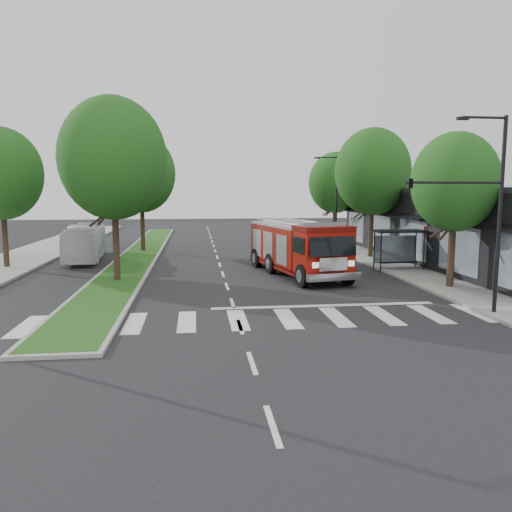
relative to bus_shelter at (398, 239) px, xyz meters
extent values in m
plane|color=black|center=(-11.20, -8.15, -2.04)|extent=(140.00, 140.00, 0.00)
cube|color=gray|center=(1.30, 1.85, -1.96)|extent=(5.00, 80.00, 0.15)
cube|color=gray|center=(-17.20, 9.85, -1.97)|extent=(3.00, 50.00, 0.14)
cube|color=#284A15|center=(-17.20, 9.85, -1.89)|extent=(2.60, 49.50, 0.02)
cube|color=black|center=(5.80, 1.85, 0.46)|extent=(8.00, 30.00, 5.00)
cylinder|color=black|center=(-1.40, -0.75, -0.79)|extent=(0.08, 0.08, 2.50)
cylinder|color=black|center=(1.40, -0.75, -0.79)|extent=(0.08, 0.08, 2.50)
cylinder|color=black|center=(-1.40, 0.45, -0.79)|extent=(0.08, 0.08, 2.50)
cylinder|color=black|center=(1.40, 0.45, -0.79)|extent=(0.08, 0.08, 2.50)
cube|color=black|center=(0.00, -0.15, 0.51)|extent=(3.20, 1.60, 0.12)
cube|color=#8C99A5|center=(0.00, 0.55, -0.74)|extent=(2.80, 0.04, 1.80)
cube|color=black|center=(0.00, -0.15, -1.49)|extent=(2.40, 0.40, 0.08)
cylinder|color=black|center=(0.30, -6.15, -0.17)|extent=(0.36, 0.36, 3.74)
ellipsoid|color=#11390F|center=(0.30, -6.15, 3.49)|extent=(4.40, 4.40, 5.06)
cylinder|color=black|center=(0.30, 5.85, 0.16)|extent=(0.36, 0.36, 4.40)
ellipsoid|color=#11390F|center=(0.30, 5.85, 4.46)|extent=(5.60, 5.60, 6.44)
cylinder|color=black|center=(0.30, 15.85, -0.06)|extent=(0.36, 0.36, 3.96)
ellipsoid|color=#11390F|center=(0.30, 15.85, 3.81)|extent=(5.00, 5.00, 5.75)
cylinder|color=black|center=(-17.20, -2.15, 0.27)|extent=(0.36, 0.36, 4.62)
ellipsoid|color=#11390F|center=(-17.20, -2.15, 4.79)|extent=(5.80, 5.80, 6.67)
cylinder|color=black|center=(-17.20, 11.85, 0.16)|extent=(0.36, 0.36, 4.40)
ellipsoid|color=#11390F|center=(-17.20, 11.85, 4.46)|extent=(5.60, 5.60, 6.44)
cylinder|color=black|center=(-25.20, 3.85, 0.05)|extent=(0.36, 0.36, 4.18)
ellipsoid|color=#11390F|center=(-25.20, 3.85, 4.14)|extent=(5.20, 5.20, 5.98)
cylinder|color=black|center=(-0.70, -11.65, 1.96)|extent=(0.16, 0.16, 8.00)
cylinder|color=black|center=(-1.60, -11.65, 5.86)|extent=(1.80, 0.10, 0.10)
cube|color=black|center=(-2.50, -11.65, 5.81)|extent=(0.45, 0.20, 0.12)
cylinder|color=black|center=(-2.70, -11.65, 3.36)|extent=(4.00, 0.10, 0.10)
imported|color=black|center=(-4.50, -11.65, 2.96)|extent=(0.18, 0.22, 1.10)
cylinder|color=black|center=(-0.70, 11.85, 1.96)|extent=(0.16, 0.16, 8.00)
cylinder|color=black|center=(-1.60, 11.85, 5.86)|extent=(1.80, 0.10, 0.10)
cube|color=black|center=(-2.50, 11.85, 5.81)|extent=(0.45, 0.20, 0.12)
cube|color=#540904|center=(-6.74, -0.85, -1.47)|extent=(4.76, 9.96, 0.29)
cube|color=maroon|center=(-6.93, 0.04, -0.27)|extent=(4.29, 7.73, 2.28)
cube|color=maroon|center=(-6.02, -4.31, -0.27)|extent=(3.21, 2.60, 2.39)
cube|color=#B2B2B7|center=(-6.93, 0.04, 0.93)|extent=(4.29, 7.73, 0.14)
cylinder|color=#B2B2B7|center=(-7.94, -0.17, 1.15)|extent=(1.52, 6.72, 0.11)
cylinder|color=#B2B2B7|center=(-5.93, 0.26, 1.15)|extent=(1.52, 6.72, 0.11)
cube|color=silver|center=(-5.75, -5.59, -1.36)|extent=(2.98, 1.00, 0.40)
cube|color=#8C99A5|center=(-6.02, -4.31, 1.27)|extent=(2.54, 0.91, 0.21)
cylinder|color=black|center=(-7.23, -4.91, -1.41)|extent=(0.65, 1.31, 1.25)
cylinder|color=black|center=(-4.66, -4.37, -1.41)|extent=(0.65, 1.31, 1.25)
cylinder|color=black|center=(-8.22, -0.23, -1.41)|extent=(0.65, 1.31, 1.25)
cylinder|color=black|center=(-5.65, 0.31, -1.41)|extent=(0.65, 1.31, 1.25)
cylinder|color=black|center=(-8.78, 2.45, -1.41)|extent=(0.65, 1.31, 1.25)
cylinder|color=black|center=(-6.21, 2.99, -1.41)|extent=(0.65, 1.31, 1.25)
imported|color=silver|center=(-20.93, 7.56, -0.73)|extent=(3.11, 9.55, 2.61)
camera|label=1|loc=(-12.79, -30.31, 3.04)|focal=35.00mm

